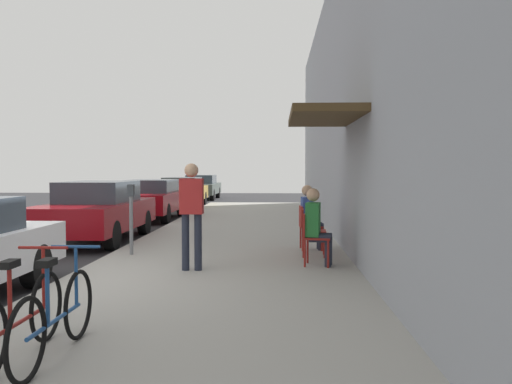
{
  "coord_description": "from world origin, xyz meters",
  "views": [
    {
      "loc": [
        3.2,
        -7.27,
        1.74
      ],
      "look_at": [
        2.59,
        7.67,
        1.08
      ],
      "focal_mm": 37.45,
      "sensor_mm": 36.0,
      "label": 1
    }
  ],
  "objects_px": {
    "bicycle_0": "(56,317)",
    "cafe_chair_0": "(313,235)",
    "parking_meter": "(131,214)",
    "bicycle_1": "(20,319)",
    "cafe_chair_2": "(307,224)",
    "pedestrian_standing": "(192,208)",
    "parked_car_3": "(182,191)",
    "seated_patron_0": "(317,224)",
    "parked_car_1": "(97,210)",
    "cafe_chair_1": "(309,229)",
    "parked_car_4": "(201,187)",
    "parked_car_2": "(151,199)",
    "seated_patron_2": "(310,215)"
  },
  "relations": [
    {
      "from": "parked_car_4",
      "to": "pedestrian_standing",
      "type": "xyz_separation_m",
      "value": [
        2.94,
        -21.46,
        0.41
      ]
    },
    {
      "from": "parked_car_1",
      "to": "cafe_chair_1",
      "type": "relative_size",
      "value": 5.06
    },
    {
      "from": "bicycle_1",
      "to": "cafe_chair_1",
      "type": "relative_size",
      "value": 1.97
    },
    {
      "from": "seated_patron_0",
      "to": "cafe_chair_0",
      "type": "bearing_deg",
      "value": 170.03
    },
    {
      "from": "parked_car_3",
      "to": "parking_meter",
      "type": "xyz_separation_m",
      "value": [
        1.55,
        -13.91,
        0.18
      ]
    },
    {
      "from": "parked_car_2",
      "to": "parked_car_3",
      "type": "height_order",
      "value": "parked_car_2"
    },
    {
      "from": "parking_meter",
      "to": "bicycle_1",
      "type": "relative_size",
      "value": 0.77
    },
    {
      "from": "bicycle_0",
      "to": "cafe_chair_0",
      "type": "relative_size",
      "value": 1.97
    },
    {
      "from": "parking_meter",
      "to": "seated_patron_0",
      "type": "distance_m",
      "value": 3.54
    },
    {
      "from": "parked_car_2",
      "to": "parked_car_1",
      "type": "bearing_deg",
      "value": -90.0
    },
    {
      "from": "bicycle_0",
      "to": "parked_car_3",
      "type": "bearing_deg",
      "value": 97.09
    },
    {
      "from": "seated_patron_0",
      "to": "bicycle_0",
      "type": "bearing_deg",
      "value": -119.61
    },
    {
      "from": "parked_car_3",
      "to": "parked_car_4",
      "type": "bearing_deg",
      "value": 90.0
    },
    {
      "from": "bicycle_0",
      "to": "pedestrian_standing",
      "type": "height_order",
      "value": "pedestrian_standing"
    },
    {
      "from": "parked_car_1",
      "to": "cafe_chair_0",
      "type": "relative_size",
      "value": 5.06
    },
    {
      "from": "seated_patron_0",
      "to": "parked_car_2",
      "type": "bearing_deg",
      "value": 118.73
    },
    {
      "from": "seated_patron_0",
      "to": "seated_patron_2",
      "type": "height_order",
      "value": "same"
    },
    {
      "from": "parked_car_2",
      "to": "bicycle_0",
      "type": "distance_m",
      "value": 13.7
    },
    {
      "from": "parked_car_4",
      "to": "cafe_chair_2",
      "type": "bearing_deg",
      "value": -75.74
    },
    {
      "from": "cafe_chair_2",
      "to": "pedestrian_standing",
      "type": "height_order",
      "value": "pedestrian_standing"
    },
    {
      "from": "pedestrian_standing",
      "to": "cafe_chair_0",
      "type": "bearing_deg",
      "value": 14.72
    },
    {
      "from": "seated_patron_2",
      "to": "parking_meter",
      "type": "bearing_deg",
      "value": -167.65
    },
    {
      "from": "parked_car_2",
      "to": "bicycle_0",
      "type": "height_order",
      "value": "parked_car_2"
    },
    {
      "from": "bicycle_1",
      "to": "pedestrian_standing",
      "type": "height_order",
      "value": "pedestrian_standing"
    },
    {
      "from": "parked_car_3",
      "to": "pedestrian_standing",
      "type": "distance_m",
      "value": 15.68
    },
    {
      "from": "parked_car_1",
      "to": "seated_patron_0",
      "type": "distance_m",
      "value": 6.13
    },
    {
      "from": "bicycle_1",
      "to": "parked_car_3",
      "type": "bearing_deg",
      "value": 96.26
    },
    {
      "from": "bicycle_0",
      "to": "parking_meter",
      "type": "bearing_deg",
      "value": 98.95
    },
    {
      "from": "bicycle_0",
      "to": "cafe_chair_1",
      "type": "xyz_separation_m",
      "value": [
        2.48,
        5.39,
        0.14
      ]
    },
    {
      "from": "parked_car_3",
      "to": "seated_patron_0",
      "type": "xyz_separation_m",
      "value": [
        4.95,
        -14.9,
        0.11
      ]
    },
    {
      "from": "parked_car_3",
      "to": "bicycle_0",
      "type": "relative_size",
      "value": 2.57
    },
    {
      "from": "parked_car_3",
      "to": "bicycle_0",
      "type": "xyz_separation_m",
      "value": [
        2.41,
        -19.36,
        -0.22
      ]
    },
    {
      "from": "parked_car_3",
      "to": "seated_patron_2",
      "type": "bearing_deg",
      "value": -69.41
    },
    {
      "from": "parked_car_2",
      "to": "cafe_chair_2",
      "type": "xyz_separation_m",
      "value": [
        4.88,
        -7.29,
        -0.09
      ]
    },
    {
      "from": "seated_patron_0",
      "to": "cafe_chair_1",
      "type": "relative_size",
      "value": 1.48
    },
    {
      "from": "bicycle_0",
      "to": "cafe_chair_0",
      "type": "xyz_separation_m",
      "value": [
        2.48,
        4.47,
        0.14
      ]
    },
    {
      "from": "parked_car_1",
      "to": "parked_car_2",
      "type": "relative_size",
      "value": 1.0
    },
    {
      "from": "parked_car_1",
      "to": "pedestrian_standing",
      "type": "bearing_deg",
      "value": -54.58
    },
    {
      "from": "parking_meter",
      "to": "bicycle_1",
      "type": "xyz_separation_m",
      "value": [
        0.58,
        -5.53,
        -0.41
      ]
    },
    {
      "from": "parking_meter",
      "to": "cafe_chair_1",
      "type": "bearing_deg",
      "value": -1.08
    },
    {
      "from": "seated_patron_0",
      "to": "cafe_chair_2",
      "type": "relative_size",
      "value": 1.48
    },
    {
      "from": "cafe_chair_2",
      "to": "seated_patron_2",
      "type": "relative_size",
      "value": 0.67
    },
    {
      "from": "bicycle_1",
      "to": "cafe_chair_1",
      "type": "distance_m",
      "value": 6.12
    },
    {
      "from": "bicycle_1",
      "to": "seated_patron_2",
      "type": "xyz_separation_m",
      "value": [
        2.81,
        6.27,
        0.34
      ]
    },
    {
      "from": "parked_car_4",
      "to": "seated_patron_2",
      "type": "distance_m",
      "value": 19.85
    },
    {
      "from": "parked_car_1",
      "to": "parking_meter",
      "type": "xyz_separation_m",
      "value": [
        1.55,
        -2.63,
        0.15
      ]
    },
    {
      "from": "parked_car_1",
      "to": "parked_car_4",
      "type": "height_order",
      "value": "parked_car_1"
    },
    {
      "from": "parked_car_1",
      "to": "parked_car_4",
      "type": "bearing_deg",
      "value": 90.0
    },
    {
      "from": "seated_patron_0",
      "to": "cafe_chair_2",
      "type": "height_order",
      "value": "seated_patron_0"
    },
    {
      "from": "parking_meter",
      "to": "bicycle_0",
      "type": "relative_size",
      "value": 0.77
    }
  ]
}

